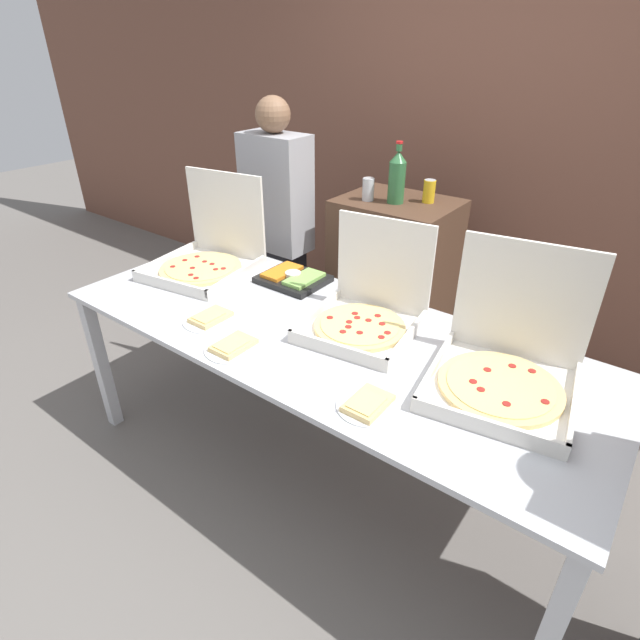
% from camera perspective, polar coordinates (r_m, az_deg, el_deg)
% --- Properties ---
extents(ground_plane, '(16.00, 16.00, 0.00)m').
position_cam_1_polar(ground_plane, '(2.67, -0.00, -16.69)').
color(ground_plane, slate).
extents(brick_wall_behind, '(10.00, 0.06, 2.80)m').
position_cam_1_polar(brick_wall_behind, '(3.40, 18.68, 19.26)').
color(brick_wall_behind, brown).
rests_on(brick_wall_behind, ground_plane).
extents(buffet_table, '(2.42, 0.94, 0.83)m').
position_cam_1_polar(buffet_table, '(2.19, -0.00, -3.04)').
color(buffet_table, silver).
rests_on(buffet_table, ground_plane).
extents(pizza_box_far_left, '(0.50, 0.51, 0.44)m').
position_cam_1_polar(pizza_box_far_left, '(2.14, 5.25, 1.05)').
color(pizza_box_far_left, silver).
rests_on(pizza_box_far_left, buffet_table).
extents(pizza_box_near_right, '(0.56, 0.58, 0.48)m').
position_cam_1_polar(pizza_box_near_right, '(2.75, -12.75, 7.30)').
color(pizza_box_near_right, silver).
rests_on(pizza_box_near_right, buffet_table).
extents(pizza_box_near_left, '(0.56, 0.58, 0.48)m').
position_cam_1_polar(pizza_box_near_left, '(1.90, 20.48, -4.80)').
color(pizza_box_near_left, silver).
rests_on(pizza_box_near_left, buffet_table).
extents(paper_plate_front_left, '(0.25, 0.25, 0.03)m').
position_cam_1_polar(paper_plate_front_left, '(2.27, -12.36, 0.23)').
color(paper_plate_front_left, white).
rests_on(paper_plate_front_left, buffet_table).
extents(paper_plate_front_right, '(0.24, 0.24, 0.03)m').
position_cam_1_polar(paper_plate_front_right, '(2.05, -9.85, -2.95)').
color(paper_plate_front_right, white).
rests_on(paper_plate_front_right, buffet_table).
extents(paper_plate_front_center, '(0.22, 0.22, 0.03)m').
position_cam_1_polar(paper_plate_front_center, '(1.73, 5.51, -9.55)').
color(paper_plate_front_center, white).
rests_on(paper_plate_front_center, buffet_table).
extents(veggie_tray, '(0.33, 0.27, 0.05)m').
position_cam_1_polar(veggie_tray, '(2.57, -3.10, 4.83)').
color(veggie_tray, black).
rests_on(veggie_tray, buffet_table).
extents(sideboard_podium, '(0.65, 0.51, 1.13)m').
position_cam_1_polar(sideboard_podium, '(3.11, 8.19, 3.32)').
color(sideboard_podium, '#4C3323').
rests_on(sideboard_podium, ground_plane).
extents(soda_bottle, '(0.09, 0.09, 0.33)m').
position_cam_1_polar(soda_bottle, '(2.83, 8.79, 15.88)').
color(soda_bottle, '#2D6638').
rests_on(soda_bottle, sideboard_podium).
extents(soda_can_silver, '(0.07, 0.07, 0.12)m').
position_cam_1_polar(soda_can_silver, '(2.87, 5.54, 14.65)').
color(soda_can_silver, silver).
rests_on(soda_can_silver, sideboard_podium).
extents(soda_can_colored, '(0.07, 0.07, 0.12)m').
position_cam_1_polar(soda_can_colored, '(2.89, 12.36, 14.19)').
color(soda_can_colored, gold).
rests_on(soda_can_colored, sideboard_podium).
extents(person_guest_cap, '(0.40, 0.22, 1.66)m').
position_cam_1_polar(person_guest_cap, '(3.10, -4.80, 9.48)').
color(person_guest_cap, black).
rests_on(person_guest_cap, ground_plane).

